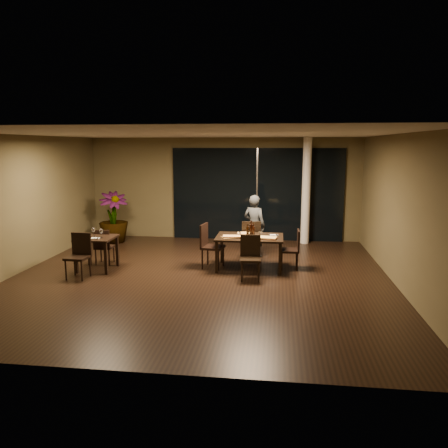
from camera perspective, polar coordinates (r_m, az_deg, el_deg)
The scene contains 33 objects.
ground at distance 9.38m, azimuth -3.16°, elevation -6.95°, with size 8.00×8.00×0.00m, color black.
wall_back at distance 13.03m, azimuth -0.05°, elevation 4.63°, with size 8.00×0.10×3.00m, color brown.
wall_front at distance 5.19m, azimuth -11.30°, elevation -4.10°, with size 8.00×0.10×3.00m, color brown.
wall_left at distance 10.56m, azimuth -25.44°, elevation 2.33°, with size 0.10×8.00×3.00m, color brown.
wall_right at distance 9.24m, azimuth 22.32°, elevation 1.56°, with size 0.10×8.00×3.00m, color brown.
ceiling at distance 8.97m, azimuth -3.35°, elevation 11.81°, with size 8.00×8.00×0.04m, color silver.
window_panel at distance 12.87m, azimuth 4.33°, elevation 3.86°, with size 5.00×0.06×2.70m, color black.
column at distance 12.56m, azimuth 10.68°, elevation 4.24°, with size 0.24×0.24×3.00m, color white.
main_table at distance 9.86m, azimuth 3.36°, elevation -2.05°, with size 1.50×1.00×0.75m.
side_table at distance 10.19m, azimuth -16.30°, elevation -2.35°, with size 0.80×0.80×0.75m.
chair_main_far at distance 10.60m, azimuth 3.52°, elevation -1.87°, with size 0.53×0.53×0.99m.
chair_main_near at distance 9.17m, azimuth 3.46°, elevation -4.03°, with size 0.45×0.45×0.92m.
chair_main_left at distance 9.98m, azimuth -1.96°, elevation -2.54°, with size 0.54×0.54×1.01m.
chair_main_right at distance 9.99m, azimuth 9.03°, elevation -3.02°, with size 0.42×0.42×0.90m.
chair_side_far at distance 10.61m, azimuth -15.49°, elevation -2.65°, with size 0.40×0.40×0.85m.
chair_side_near at distance 9.74m, azimuth -18.38°, elevation -3.62°, with size 0.46×0.46×0.94m.
diner at distance 10.98m, azimuth 3.98°, elevation -0.23°, with size 0.53×0.35×1.56m, color #2E3133.
potted_plant at distance 12.95m, azimuth -14.24°, elevation 0.85°, with size 0.80×0.80×1.46m, color #1C4D19.
pizza_board_left at distance 9.72m, azimuth 1.25°, elevation -1.72°, with size 0.53×0.27×0.01m, color #483117.
pizza_board_right at distance 9.64m, azimuth 5.22°, elevation -1.86°, with size 0.57×0.28×0.01m, color #4A2C17.
oblong_pizza_left at distance 9.71m, azimuth 1.25°, elevation -1.63°, with size 0.45×0.21×0.02m, color maroon, non-canonical shape.
oblong_pizza_right at distance 9.64m, azimuth 5.23°, elevation -1.76°, with size 0.53×0.24×0.02m, color maroon, non-canonical shape.
round_pizza at distance 10.14m, azimuth 2.67°, elevation -1.22°, with size 0.29×0.29×0.01m, color red.
bottle_a at distance 9.88m, azimuth 3.11°, elevation -0.74°, with size 0.06×0.06×0.29m, color black, non-canonical shape.
bottle_b at distance 9.86m, azimuth 3.84°, elevation -0.71°, with size 0.07×0.07×0.30m, color black, non-canonical shape.
bottle_c at distance 9.90m, azimuth 3.57°, elevation -0.54°, with size 0.08×0.08×0.35m, color black, non-canonical shape.
tumbler_left at distance 9.89m, azimuth 1.98°, elevation -1.27°, with size 0.08×0.08×0.10m, color white.
tumbler_right at distance 9.91m, azimuth 4.77°, elevation -1.28°, with size 0.08×0.08×0.10m, color white.
napkin_near at distance 9.71m, azimuth 6.30°, elevation -1.79°, with size 0.18×0.10×0.01m, color silver.
napkin_far at distance 10.00m, azimuth 6.55°, elevation -1.44°, with size 0.18×0.10×0.01m, color silver.
wine_glass_a at distance 10.24m, azimuth -16.67°, elevation -1.03°, with size 0.09×0.09×0.19m, color white, non-canonical shape.
wine_glass_b at distance 10.02m, azimuth -15.75°, elevation -1.22°, with size 0.09×0.09×0.20m, color white, non-canonical shape.
side_napkin at distance 10.01m, azimuth -16.47°, elevation -1.79°, with size 0.18×0.11×0.01m, color silver.
Camera 1 is at (1.62, -8.82, 2.77)m, focal length 35.00 mm.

